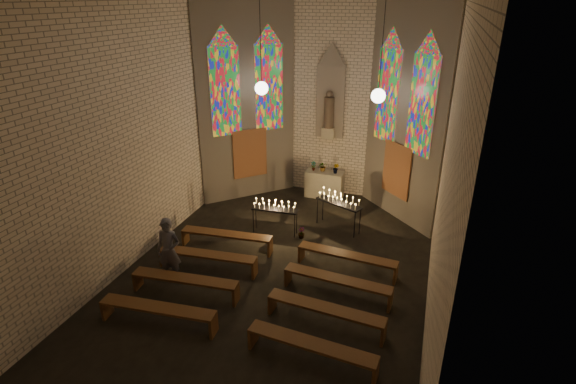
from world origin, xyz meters
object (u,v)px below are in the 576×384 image
object	(u,v)px
visitor	(169,250)
altar	(324,184)
aisle_flower_pot	(301,233)
votive_stand_left	(275,207)
votive_stand_right	(339,201)

from	to	relation	value
visitor	altar	bearing A→B (deg)	61.74
altar	visitor	bearing A→B (deg)	-111.13
altar	visitor	distance (m)	7.02
aisle_flower_pot	visitor	world-z (taller)	visitor
visitor	aisle_flower_pot	bearing A→B (deg)	43.73
votive_stand_left	altar	bearing A→B (deg)	72.44
votive_stand_left	visitor	xyz separation A→B (m)	(-1.74, -3.29, -0.01)
aisle_flower_pot	votive_stand_left	xyz separation A→B (m)	(-0.90, 0.05, 0.73)
aisle_flower_pot	altar	bearing A→B (deg)	91.90
altar	aisle_flower_pot	bearing A→B (deg)	-88.10
altar	votive_stand_left	distance (m)	3.37
aisle_flower_pot	votive_stand_right	distance (m)	1.59
altar	votive_stand_left	xyz separation A→B (m)	(-0.79, -3.25, 0.41)
altar	visitor	size ratio (longest dim) A/B	0.78
altar	visitor	xyz separation A→B (m)	(-2.53, -6.54, 0.40)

